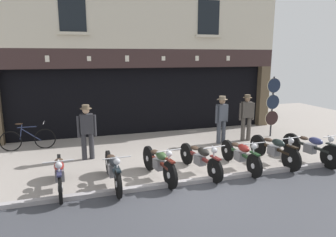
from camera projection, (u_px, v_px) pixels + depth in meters
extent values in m
cube|color=gray|center=(147.00, 135.00, 12.07)|extent=(23.05, 10.00, 0.08)
cube|color=#A19B9D|center=(194.00, 183.00, 7.46)|extent=(23.05, 0.16, 0.18)
cube|color=black|center=(135.00, 95.00, 13.95)|extent=(10.17, 4.00, 2.60)
cube|color=brown|center=(262.00, 96.00, 13.52)|extent=(0.44, 0.36, 2.60)
cube|color=black|center=(143.00, 97.00, 12.29)|extent=(9.73, 0.03, 2.18)
cube|color=#382625|center=(145.00, 58.00, 11.58)|extent=(11.05, 0.24, 0.70)
cube|color=silver|center=(47.00, 59.00, 10.44)|extent=(0.14, 0.03, 0.22)
cube|color=silver|center=(89.00, 59.00, 10.84)|extent=(0.14, 0.03, 0.17)
cube|color=silver|center=(127.00, 58.00, 11.24)|extent=(0.14, 0.03, 0.22)
cube|color=silver|center=(163.00, 58.00, 11.65)|extent=(0.14, 0.03, 0.16)
cube|color=silver|center=(197.00, 58.00, 12.06)|extent=(0.14, 0.03, 0.19)
cube|color=silver|center=(228.00, 58.00, 12.46)|extent=(0.14, 0.03, 0.19)
cube|color=beige|center=(144.00, 16.00, 11.34)|extent=(11.05, 0.40, 2.42)
cube|color=black|center=(72.00, 12.00, 10.39)|extent=(0.90, 0.02, 1.30)
cube|color=beige|center=(74.00, 33.00, 10.50)|extent=(1.10, 0.12, 0.10)
cube|color=black|center=(209.00, 17.00, 11.88)|extent=(0.90, 0.02, 1.30)
cube|color=beige|center=(209.00, 36.00, 11.98)|extent=(1.10, 0.12, 0.10)
cylinder|color=black|center=(60.00, 189.00, 6.42)|extent=(0.10, 0.64, 0.64)
cylinder|color=silver|center=(60.00, 189.00, 6.42)|extent=(0.11, 0.14, 0.14)
cylinder|color=black|center=(60.00, 167.00, 7.67)|extent=(0.11, 0.64, 0.64)
cylinder|color=silver|center=(60.00, 167.00, 7.67)|extent=(0.12, 0.14, 0.14)
cube|color=#282947|center=(60.00, 172.00, 7.02)|extent=(0.12, 1.25, 0.07)
cube|color=slate|center=(60.00, 175.00, 7.03)|extent=(0.21, 0.33, 0.26)
ellipsoid|color=maroon|center=(59.00, 166.00, 6.83)|extent=(0.24, 0.47, 0.20)
ellipsoid|color=#38281E|center=(59.00, 161.00, 7.21)|extent=(0.21, 0.31, 0.10)
cube|color=#282947|center=(59.00, 173.00, 6.35)|extent=(0.11, 0.36, 0.04)
sphere|color=silver|center=(59.00, 165.00, 6.37)|extent=(0.15, 0.15, 0.15)
cylinder|color=silver|center=(58.00, 161.00, 6.35)|extent=(0.62, 0.05, 0.02)
cylinder|color=silver|center=(59.00, 175.00, 6.39)|extent=(0.05, 0.23, 0.62)
cylinder|color=black|center=(118.00, 184.00, 6.65)|extent=(0.09, 0.64, 0.64)
cylinder|color=silver|center=(118.00, 184.00, 6.65)|extent=(0.10, 0.14, 0.14)
cylinder|color=black|center=(108.00, 163.00, 7.97)|extent=(0.10, 0.64, 0.64)
cylinder|color=silver|center=(108.00, 163.00, 7.97)|extent=(0.11, 0.14, 0.14)
cube|color=black|center=(113.00, 168.00, 7.28)|extent=(0.11, 1.32, 0.07)
cube|color=slate|center=(113.00, 170.00, 7.30)|extent=(0.21, 0.33, 0.26)
ellipsoid|color=#202429|center=(114.00, 162.00, 7.08)|extent=(0.23, 0.47, 0.20)
ellipsoid|color=#38281E|center=(111.00, 157.00, 7.49)|extent=(0.21, 0.31, 0.10)
cube|color=black|center=(118.00, 169.00, 6.58)|extent=(0.11, 0.36, 0.04)
sphere|color=silver|center=(117.00, 161.00, 6.60)|extent=(0.15, 0.15, 0.15)
cylinder|color=silver|center=(117.00, 158.00, 6.58)|extent=(0.62, 0.04, 0.02)
cylinder|color=silver|center=(117.00, 171.00, 6.62)|extent=(0.04, 0.23, 0.62)
cylinder|color=black|center=(170.00, 175.00, 7.10)|extent=(0.17, 0.67, 0.67)
cylinder|color=silver|center=(170.00, 175.00, 7.10)|extent=(0.12, 0.16, 0.15)
cylinder|color=black|center=(149.00, 158.00, 8.26)|extent=(0.17, 0.67, 0.67)
cylinder|color=silver|center=(149.00, 158.00, 8.26)|extent=(0.13, 0.16, 0.15)
cube|color=#551B13|center=(159.00, 161.00, 7.66)|extent=(0.24, 1.21, 0.07)
cube|color=slate|center=(159.00, 164.00, 7.67)|extent=(0.24, 0.35, 0.26)
ellipsoid|color=#2F4A28|center=(161.00, 156.00, 7.48)|extent=(0.28, 0.49, 0.20)
ellipsoid|color=#38281E|center=(155.00, 152.00, 7.83)|extent=(0.24, 0.33, 0.10)
cube|color=#551B13|center=(170.00, 161.00, 7.03)|extent=(0.15, 0.37, 0.04)
sphere|color=silver|center=(169.00, 154.00, 7.05)|extent=(0.15, 0.15, 0.15)
cylinder|color=silver|center=(169.00, 150.00, 7.04)|extent=(0.62, 0.11, 0.02)
cylinder|color=silver|center=(169.00, 163.00, 7.08)|extent=(0.07, 0.24, 0.62)
cylinder|color=black|center=(215.00, 171.00, 7.45)|extent=(0.16, 0.62, 0.61)
cylinder|color=silver|center=(215.00, 171.00, 7.45)|extent=(0.12, 0.15, 0.14)
cylinder|color=black|center=(186.00, 154.00, 8.72)|extent=(0.17, 0.62, 0.61)
cylinder|color=silver|center=(186.00, 154.00, 8.72)|extent=(0.13, 0.15, 0.14)
cube|color=#5A1C1A|center=(200.00, 157.00, 8.06)|extent=(0.26, 1.32, 0.07)
cube|color=slate|center=(200.00, 160.00, 8.08)|extent=(0.24, 0.35, 0.26)
ellipsoid|color=black|center=(203.00, 152.00, 7.87)|extent=(0.28, 0.49, 0.20)
ellipsoid|color=#38281E|center=(195.00, 148.00, 8.25)|extent=(0.24, 0.33, 0.10)
cube|color=#5A1C1A|center=(215.00, 158.00, 7.38)|extent=(0.15, 0.37, 0.04)
sphere|color=silver|center=(214.00, 150.00, 7.40)|extent=(0.15, 0.15, 0.15)
cylinder|color=silver|center=(214.00, 147.00, 7.39)|extent=(0.62, 0.11, 0.02)
cylinder|color=silver|center=(215.00, 159.00, 7.43)|extent=(0.07, 0.26, 0.61)
cylinder|color=black|center=(254.00, 166.00, 7.75)|extent=(0.08, 0.62, 0.62)
cylinder|color=silver|center=(254.00, 166.00, 7.75)|extent=(0.10, 0.14, 0.14)
cylinder|color=black|center=(227.00, 150.00, 9.03)|extent=(0.09, 0.62, 0.62)
cylinder|color=silver|center=(227.00, 150.00, 9.03)|extent=(0.11, 0.14, 0.14)
cube|color=#1A371D|center=(240.00, 153.00, 8.37)|extent=(0.10, 1.26, 0.07)
cube|color=slate|center=(240.00, 156.00, 8.38)|extent=(0.21, 0.32, 0.26)
ellipsoid|color=maroon|center=(244.00, 148.00, 8.17)|extent=(0.23, 0.46, 0.20)
ellipsoid|color=#38281E|center=(236.00, 145.00, 8.56)|extent=(0.21, 0.30, 0.10)
cube|color=#1A371D|center=(255.00, 153.00, 7.69)|extent=(0.11, 0.36, 0.04)
sphere|color=silver|center=(254.00, 146.00, 7.71)|extent=(0.15, 0.15, 0.15)
cylinder|color=silver|center=(254.00, 143.00, 7.69)|extent=(0.62, 0.04, 0.02)
cylinder|color=silver|center=(254.00, 155.00, 7.73)|extent=(0.04, 0.23, 0.62)
cylinder|color=black|center=(291.00, 159.00, 8.16)|extent=(0.13, 0.68, 0.67)
cylinder|color=silver|center=(291.00, 159.00, 8.16)|extent=(0.11, 0.16, 0.15)
cylinder|color=black|center=(258.00, 146.00, 9.41)|extent=(0.14, 0.68, 0.67)
cylinder|color=silver|center=(258.00, 146.00, 9.41)|extent=(0.12, 0.16, 0.15)
cube|color=black|center=(274.00, 148.00, 8.76)|extent=(0.17, 1.27, 0.07)
cube|color=slate|center=(274.00, 150.00, 8.77)|extent=(0.23, 0.34, 0.26)
ellipsoid|color=black|center=(278.00, 143.00, 8.57)|extent=(0.26, 0.48, 0.20)
ellipsoid|color=#38281E|center=(268.00, 140.00, 8.95)|extent=(0.22, 0.32, 0.10)
cube|color=black|center=(292.00, 147.00, 8.09)|extent=(0.13, 0.37, 0.04)
sphere|color=silver|center=(291.00, 141.00, 8.11)|extent=(0.15, 0.15, 0.15)
cylinder|color=silver|center=(291.00, 138.00, 8.10)|extent=(0.62, 0.08, 0.02)
cylinder|color=silver|center=(291.00, 149.00, 8.14)|extent=(0.06, 0.24, 0.62)
cylinder|color=black|center=(331.00, 157.00, 8.33)|extent=(0.14, 0.68, 0.67)
cylinder|color=silver|center=(331.00, 157.00, 8.33)|extent=(0.12, 0.16, 0.15)
cylinder|color=black|center=(291.00, 144.00, 9.61)|extent=(0.15, 0.68, 0.67)
cylinder|color=silver|center=(291.00, 144.00, 9.61)|extent=(0.13, 0.16, 0.15)
cube|color=black|center=(310.00, 146.00, 8.95)|extent=(0.21, 1.31, 0.07)
cube|color=slate|center=(310.00, 148.00, 8.96)|extent=(0.23, 0.34, 0.26)
ellipsoid|color=navy|center=(316.00, 141.00, 8.75)|extent=(0.27, 0.48, 0.20)
ellipsoid|color=#38281E|center=(304.00, 138.00, 9.14)|extent=(0.23, 0.32, 0.10)
cube|color=black|center=(332.00, 145.00, 8.26)|extent=(0.14, 0.37, 0.04)
sphere|color=silver|center=(331.00, 139.00, 8.29)|extent=(0.15, 0.15, 0.15)
cylinder|color=silver|center=(331.00, 136.00, 8.27)|extent=(0.62, 0.09, 0.02)
cylinder|color=silver|center=(331.00, 147.00, 8.31)|extent=(0.07, 0.27, 0.61)
cylinder|color=#2D2D33|center=(92.00, 146.00, 9.17)|extent=(0.15, 0.15, 0.81)
cylinder|color=#2D2D33|center=(84.00, 146.00, 9.09)|extent=(0.15, 0.15, 0.81)
cube|color=#2D2D33|center=(87.00, 124.00, 8.99)|extent=(0.39, 0.25, 0.58)
cube|color=silver|center=(86.00, 121.00, 9.08)|extent=(0.14, 0.03, 0.33)
cube|color=brown|center=(86.00, 121.00, 9.09)|extent=(0.05, 0.02, 0.30)
cylinder|color=#2D2D33|center=(95.00, 125.00, 9.09)|extent=(0.09, 0.09, 0.64)
cylinder|color=#2D2D33|center=(78.00, 127.00, 8.92)|extent=(0.09, 0.09, 0.64)
sphere|color=tan|center=(86.00, 110.00, 8.91)|extent=(0.20, 0.20, 0.20)
cylinder|color=brown|center=(86.00, 109.00, 8.90)|extent=(0.34, 0.34, 0.01)
cylinder|color=brown|center=(86.00, 107.00, 8.89)|extent=(0.21, 0.21, 0.11)
cylinder|color=#3D424C|center=(224.00, 131.00, 10.88)|extent=(0.15, 0.15, 0.83)
cylinder|color=#3D424C|center=(219.00, 132.00, 10.77)|extent=(0.15, 0.15, 0.83)
cube|color=#3D424C|center=(222.00, 113.00, 10.68)|extent=(0.42, 0.30, 0.58)
cube|color=silver|center=(220.00, 110.00, 10.76)|extent=(0.14, 0.05, 0.32)
cube|color=#47234C|center=(219.00, 110.00, 10.78)|extent=(0.05, 0.02, 0.30)
cylinder|color=#3D424C|center=(227.00, 113.00, 10.81)|extent=(0.09, 0.09, 0.60)
cylinder|color=#3D424C|center=(217.00, 115.00, 10.57)|extent=(0.09, 0.09, 0.60)
sphere|color=#9E7A5B|center=(222.00, 101.00, 10.60)|extent=(0.21, 0.21, 0.21)
cylinder|color=#7F705B|center=(222.00, 99.00, 10.59)|extent=(0.36, 0.36, 0.01)
cylinder|color=#7F705B|center=(222.00, 98.00, 10.58)|extent=(0.22, 0.22, 0.12)
cylinder|color=#47423D|center=(249.00, 129.00, 11.15)|extent=(0.15, 0.15, 0.88)
cylinder|color=#47423D|center=(243.00, 129.00, 11.12)|extent=(0.15, 0.15, 0.88)
cube|color=#47423D|center=(247.00, 110.00, 10.99)|extent=(0.41, 0.28, 0.57)
cube|color=white|center=(246.00, 107.00, 11.09)|extent=(0.14, 0.04, 0.32)
cube|color=black|center=(246.00, 108.00, 11.11)|extent=(0.05, 0.02, 0.30)
cylinder|color=#47423D|center=(253.00, 111.00, 11.04)|extent=(0.09, 0.09, 0.62)
cylinder|color=#47423D|center=(241.00, 112.00, 10.98)|extent=(0.09, 0.09, 0.62)
sphere|color=#9E7A5B|center=(247.00, 99.00, 10.92)|extent=(0.19, 0.19, 0.19)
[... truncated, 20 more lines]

